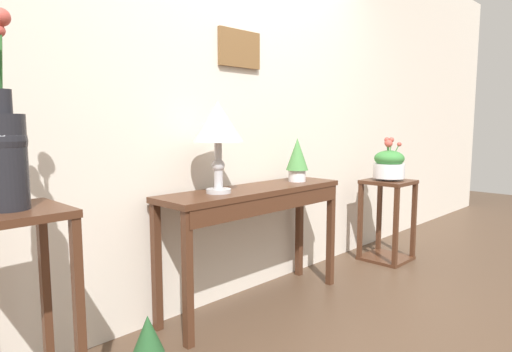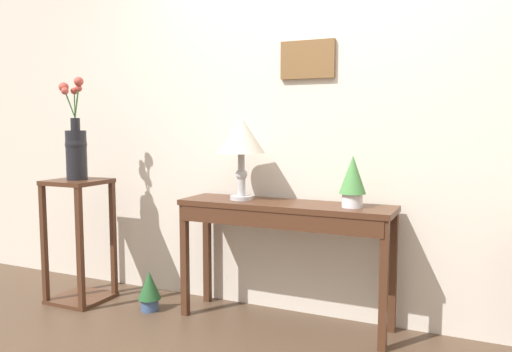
{
  "view_description": "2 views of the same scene",
  "coord_description": "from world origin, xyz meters",
  "px_view_note": "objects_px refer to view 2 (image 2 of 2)",
  "views": [
    {
      "loc": [
        -2.13,
        -0.87,
        1.19
      ],
      "look_at": [
        -0.09,
        1.12,
        0.85
      ],
      "focal_mm": 30.98,
      "sensor_mm": 36.0,
      "label": 1
    },
    {
      "loc": [
        1.01,
        -1.84,
        1.27
      ],
      "look_at": [
        -0.33,
        1.08,
        0.94
      ],
      "focal_mm": 35.66,
      "sensor_mm": 36.0,
      "label": 2
    }
  ],
  "objects_px": {
    "pedestal_stand_left": "(79,241)",
    "potted_plant_floor": "(149,289)",
    "flower_vase_tall_left": "(76,146)",
    "table_lamp": "(241,138)",
    "potted_plant_on_console": "(353,179)",
    "console_table": "(283,221)"
  },
  "relations": [
    {
      "from": "pedestal_stand_left",
      "to": "table_lamp",
      "type": "bearing_deg",
      "value": 10.23
    },
    {
      "from": "table_lamp",
      "to": "potted_plant_on_console",
      "type": "height_order",
      "value": "table_lamp"
    },
    {
      "from": "potted_plant_on_console",
      "to": "pedestal_stand_left",
      "type": "distance_m",
      "value": 1.99
    },
    {
      "from": "flower_vase_tall_left",
      "to": "potted_plant_floor",
      "type": "height_order",
      "value": "flower_vase_tall_left"
    },
    {
      "from": "potted_plant_on_console",
      "to": "table_lamp",
      "type": "bearing_deg",
      "value": 179.7
    },
    {
      "from": "flower_vase_tall_left",
      "to": "pedestal_stand_left",
      "type": "bearing_deg",
      "value": -0.96
    },
    {
      "from": "console_table",
      "to": "pedestal_stand_left",
      "type": "bearing_deg",
      "value": -172.68
    },
    {
      "from": "table_lamp",
      "to": "flower_vase_tall_left",
      "type": "xyz_separation_m",
      "value": [
        -1.19,
        -0.21,
        -0.06
      ]
    },
    {
      "from": "potted_plant_on_console",
      "to": "potted_plant_floor",
      "type": "height_order",
      "value": "potted_plant_on_console"
    },
    {
      "from": "table_lamp",
      "to": "pedestal_stand_left",
      "type": "xyz_separation_m",
      "value": [
        -1.19,
        -0.21,
        -0.74
      ]
    },
    {
      "from": "console_table",
      "to": "flower_vase_tall_left",
      "type": "height_order",
      "value": "flower_vase_tall_left"
    },
    {
      "from": "potted_plant_floor",
      "to": "potted_plant_on_console",
      "type": "bearing_deg",
      "value": 7.46
    },
    {
      "from": "pedestal_stand_left",
      "to": "potted_plant_floor",
      "type": "distance_m",
      "value": 0.64
    },
    {
      "from": "console_table",
      "to": "potted_plant_floor",
      "type": "height_order",
      "value": "console_table"
    },
    {
      "from": "potted_plant_on_console",
      "to": "pedestal_stand_left",
      "type": "height_order",
      "value": "potted_plant_on_console"
    },
    {
      "from": "console_table",
      "to": "pedestal_stand_left",
      "type": "distance_m",
      "value": 1.52
    },
    {
      "from": "pedestal_stand_left",
      "to": "potted_plant_floor",
      "type": "xyz_separation_m",
      "value": [
        0.58,
        0.03,
        -0.29
      ]
    },
    {
      "from": "table_lamp",
      "to": "potted_plant_on_console",
      "type": "relative_size",
      "value": 1.75
    },
    {
      "from": "pedestal_stand_left",
      "to": "flower_vase_tall_left",
      "type": "distance_m",
      "value": 0.68
    },
    {
      "from": "potted_plant_on_console",
      "to": "pedestal_stand_left",
      "type": "bearing_deg",
      "value": -173.73
    },
    {
      "from": "potted_plant_on_console",
      "to": "potted_plant_floor",
      "type": "bearing_deg",
      "value": -172.54
    },
    {
      "from": "flower_vase_tall_left",
      "to": "console_table",
      "type": "bearing_deg",
      "value": 7.31
    }
  ]
}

